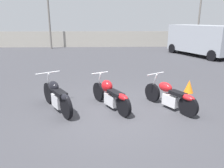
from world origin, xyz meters
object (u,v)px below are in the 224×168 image
object	(u,v)px
light_pole_right	(48,2)
motorcycle_slot_2	(170,96)
traffic_cone_near	(189,86)
motorcycle_slot_1	(111,95)
motorcycle_slot_0	(57,96)
parked_van	(201,39)

from	to	relation	value
light_pole_right	motorcycle_slot_2	bearing A→B (deg)	-64.58
light_pole_right	traffic_cone_near	size ratio (longest dim) A/B	14.27
motorcycle_slot_1	motorcycle_slot_2	bearing A→B (deg)	-33.41
light_pole_right	traffic_cone_near	world-z (taller)	light_pole_right
motorcycle_slot_0	motorcycle_slot_2	xyz separation A→B (m)	(3.33, -0.00, -0.04)
motorcycle_slot_1	traffic_cone_near	bearing A→B (deg)	-4.79
motorcycle_slot_1	traffic_cone_near	distance (m)	3.20
light_pole_right	motorcycle_slot_1	world-z (taller)	light_pole_right
motorcycle_slot_0	motorcycle_slot_2	bearing A→B (deg)	-32.47
motorcycle_slot_2	traffic_cone_near	xyz separation A→B (m)	(1.13, 1.46, -0.17)
motorcycle_slot_0	motorcycle_slot_2	world-z (taller)	motorcycle_slot_0
light_pole_right	motorcycle_slot_2	world-z (taller)	light_pole_right
light_pole_right	motorcycle_slot_2	distance (m)	16.10
motorcycle_slot_1	parked_van	bearing A→B (deg)	24.86
motorcycle_slot_0	light_pole_right	bearing A→B (deg)	71.11
motorcycle_slot_0	parked_van	bearing A→B (deg)	16.78
light_pole_right	motorcycle_slot_0	distance (m)	15.00
light_pole_right	traffic_cone_near	bearing A→B (deg)	-58.26
motorcycle_slot_1	parked_van	distance (m)	11.88
traffic_cone_near	parked_van	bearing A→B (deg)	64.42
motorcycle_slot_0	parked_van	size ratio (longest dim) A/B	0.33
light_pole_right	motorcycle_slot_2	xyz separation A→B (m)	(6.73, -14.17, -3.60)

